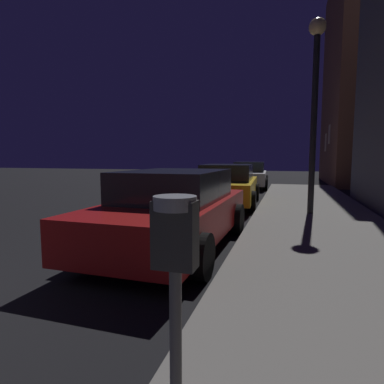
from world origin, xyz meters
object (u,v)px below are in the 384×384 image
Objects in this scene: street_lamp at (315,85)px; parking_meter at (175,270)px; car_red at (174,209)px; car_yellow_cab at (228,185)px; car_white at (249,175)px.

parking_meter is at bearing -97.88° from street_lamp.
parking_meter is at bearing -69.98° from car_red.
street_lamp is (2.63, -1.88, 2.85)m from car_yellow_cab.
street_lamp is (2.64, 3.70, 2.84)m from car_red.
car_white is at bearing 95.37° from parking_meter.
car_red is 0.89× the size of street_lamp.
car_yellow_cab is at bearing 89.99° from car_red.
car_yellow_cab is (-1.54, 9.79, -0.47)m from parking_meter.
street_lamp is at bearing 82.12° from parking_meter.
car_white is 9.31m from street_lamp.
parking_meter reaches higher than car_red.
car_red and car_yellow_cab have the same top height.
street_lamp is (2.64, -8.46, 2.86)m from car_white.
parking_meter reaches higher than car_white.
car_red is at bearing -90.01° from car_yellow_cab.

